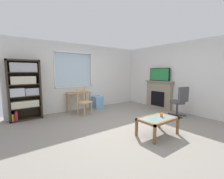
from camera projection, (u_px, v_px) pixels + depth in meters
name	position (u px, v px, depth m)	size (l,w,h in m)	color
ground	(121.00, 126.00, 4.23)	(6.25, 5.85, 0.02)	gray
wall_back_with_window	(83.00, 78.00, 6.04)	(5.25, 0.15, 2.53)	silver
wall_right	(177.00, 77.00, 5.67)	(0.12, 5.05, 2.53)	silver
bookshelf	(24.00, 88.00, 4.64)	(0.90, 0.38, 1.84)	#2D2319
desk_under_window	(78.00, 96.00, 5.62)	(0.86, 0.45, 0.72)	#A37547
wooden_chair	(84.00, 102.00, 5.20)	(0.52, 0.51, 0.90)	tan
plastic_drawer_unit	(97.00, 102.00, 6.20)	(0.35, 0.40, 0.49)	#72ADDB
fireplace	(159.00, 94.00, 6.16)	(0.26, 1.23, 1.11)	gray
tv	(159.00, 75.00, 6.06)	(0.06, 0.90, 0.51)	black
office_chair	(180.00, 100.00, 4.97)	(0.58, 0.60, 1.00)	#4C4C51
coffee_table	(158.00, 120.00, 3.55)	(0.91, 0.56, 0.41)	#8C9E99
sippy_cup	(161.00, 115.00, 3.61)	(0.07, 0.07, 0.09)	orange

